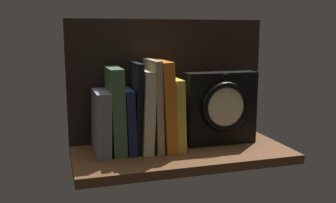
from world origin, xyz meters
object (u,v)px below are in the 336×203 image
(book_navy_bierce, at_px, (127,120))
(book_orange_pandolfini, at_px, (163,105))
(book_green_romantic, at_px, (116,110))
(book_black_skeptic, at_px, (135,107))
(framed_clock, at_px, (221,108))
(book_tan_shortstories, at_px, (153,105))
(book_yellow_seinlanguage, at_px, (173,113))
(book_gray_chess, at_px, (101,122))
(book_cream_twain, at_px, (144,110))

(book_navy_bierce, xyz_separation_m, book_orange_pandolfini, (0.10, 0.00, 0.04))
(book_green_romantic, relative_size, book_orange_pandolfini, 0.94)
(book_black_skeptic, relative_size, framed_clock, 1.15)
(book_tan_shortstories, bearing_deg, book_black_skeptic, 180.00)
(book_navy_bierce, distance_m, framed_clock, 0.28)
(book_tan_shortstories, xyz_separation_m, book_yellow_seinlanguage, (0.06, 0.00, -0.03))
(book_black_skeptic, distance_m, book_orange_pandolfini, 0.08)
(book_black_skeptic, xyz_separation_m, book_orange_pandolfini, (0.08, 0.00, 0.00))
(book_black_skeptic, height_order, book_tan_shortstories, book_tan_shortstories)
(book_tan_shortstories, bearing_deg, book_navy_bierce, 180.00)
(book_green_romantic, height_order, book_yellow_seinlanguage, book_green_romantic)
(book_gray_chess, bearing_deg, book_black_skeptic, 0.00)
(book_green_romantic, height_order, book_cream_twain, book_green_romantic)
(book_gray_chess, height_order, book_yellow_seinlanguage, book_yellow_seinlanguage)
(book_tan_shortstories, distance_m, book_yellow_seinlanguage, 0.06)
(book_orange_pandolfini, bearing_deg, book_black_skeptic, 180.00)
(book_gray_chess, height_order, book_navy_bierce, book_navy_bierce)
(book_green_romantic, height_order, framed_clock, book_green_romantic)
(book_navy_bierce, distance_m, book_black_skeptic, 0.04)
(book_tan_shortstories, xyz_separation_m, framed_clock, (0.21, -0.01, -0.02))
(book_green_romantic, bearing_deg, book_black_skeptic, 0.00)
(book_black_skeptic, height_order, framed_clock, book_black_skeptic)
(book_navy_bierce, height_order, book_tan_shortstories, book_tan_shortstories)
(book_cream_twain, height_order, book_yellow_seinlanguage, book_cream_twain)
(book_gray_chess, distance_m, book_navy_bierce, 0.07)
(book_green_romantic, distance_m, framed_clock, 0.31)
(book_gray_chess, relative_size, book_cream_twain, 0.76)
(book_green_romantic, bearing_deg, book_navy_bierce, 0.00)
(book_gray_chess, relative_size, book_orange_pandolfini, 0.69)
(book_cream_twain, bearing_deg, book_navy_bierce, 180.00)
(book_green_romantic, xyz_separation_m, book_black_skeptic, (0.06, 0.00, 0.01))
(framed_clock, bearing_deg, book_orange_pandolfini, 175.37)
(book_navy_bierce, bearing_deg, framed_clock, -2.93)
(book_orange_pandolfini, xyz_separation_m, book_yellow_seinlanguage, (0.03, 0.00, -0.02))
(book_gray_chess, relative_size, framed_clock, 0.80)
(book_cream_twain, height_order, book_orange_pandolfini, book_orange_pandolfini)
(book_cream_twain, xyz_separation_m, book_yellow_seinlanguage, (0.09, 0.00, -0.01))
(book_yellow_seinlanguage, bearing_deg, book_orange_pandolfini, 180.00)
(book_gray_chess, xyz_separation_m, book_tan_shortstories, (0.15, 0.00, 0.04))
(book_gray_chess, xyz_separation_m, book_black_skeptic, (0.10, 0.00, 0.04))
(book_cream_twain, relative_size, book_orange_pandolfini, 0.90)
(book_black_skeptic, relative_size, book_yellow_seinlanguage, 1.23)
(book_navy_bierce, bearing_deg, book_green_romantic, 180.00)
(book_tan_shortstories, relative_size, framed_clock, 1.19)
(book_navy_bierce, height_order, book_black_skeptic, book_black_skeptic)
(book_black_skeptic, height_order, book_cream_twain, book_black_skeptic)
(book_gray_chess, distance_m, book_orange_pandolfini, 0.18)
(book_navy_bierce, distance_m, book_yellow_seinlanguage, 0.14)
(book_navy_bierce, distance_m, book_cream_twain, 0.05)
(book_yellow_seinlanguage, bearing_deg, book_cream_twain, 180.00)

